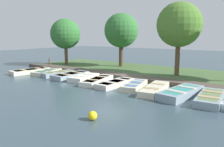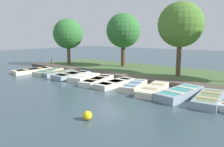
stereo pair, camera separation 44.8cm
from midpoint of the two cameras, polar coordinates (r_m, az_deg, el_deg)
The scene contains 19 objects.
ground_plane at distance 16.46m, azimuth 0.69°, elevation -1.87°, with size 80.00×80.00×0.00m, color #384C56.
shore_bank at distance 20.59m, azimuth 9.09°, elevation 0.59°, with size 8.00×24.00×0.13m.
dock_walkway at distance 17.51m, azimuth 3.36°, elevation -0.67°, with size 1.24×23.32×0.30m.
rowboat_0 at distance 21.22m, azimuth -19.42°, elevation 0.73°, with size 3.66×1.58×0.37m.
rowboat_1 at distance 20.20m, azimuth -15.60°, elevation 0.47°, with size 3.06×1.67×0.35m.
rowboat_2 at distance 19.10m, azimuth -12.93°, elevation 0.08°, with size 2.88×1.58×0.37m.
rowboat_3 at distance 17.79m, azimuth -9.79°, elevation -0.45°, with size 3.18×1.26×0.41m.
rowboat_4 at distance 16.77m, azimuth -6.47°, elevation -1.03°, with size 2.82×1.59×0.40m.
rowboat_5 at distance 15.66m, azimuth -3.08°, elevation -1.81°, with size 3.48×1.65×0.37m.
rowboat_6 at distance 14.74m, azimuth 1.64°, elevation -2.55°, with size 3.25×1.18×0.36m.
rowboat_7 at distance 14.09m, azimuth 6.73°, elevation -3.16°, with size 2.99×1.57×0.38m.
rowboat_8 at distance 13.35m, azimuth 11.73°, elevation -4.03°, with size 3.51×1.46×0.39m.
rowboat_9 at distance 12.74m, azimuth 18.25°, elevation -4.87°, with size 3.60×1.66×0.44m.
rowboat_10 at distance 12.27m, azimuth 24.99°, elevation -5.96°, with size 3.29×1.38×0.41m.
mooring_post_near at distance 23.57m, azimuth -14.90°, elevation 2.72°, with size 0.13×0.13×1.07m.
buoy at distance 8.96m, azimuth -4.98°, elevation -10.86°, with size 0.38×0.38×0.38m.
park_tree_far_left at distance 25.02m, azimuth -10.90°, elevation 10.09°, with size 3.29×3.29×5.18m.
park_tree_left at distance 22.94m, azimuth 3.54°, elevation 11.09°, with size 3.52×3.52×5.63m.
park_tree_center at distance 18.45m, azimuth 18.14°, elevation 11.98°, with size 3.56×3.56×5.99m.
Camera 2 is at (12.74, 9.86, 3.36)m, focal length 35.00 mm.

